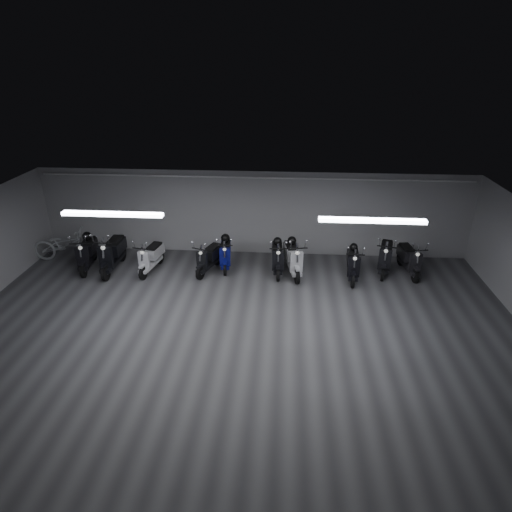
# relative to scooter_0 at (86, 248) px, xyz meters

# --- Properties ---
(floor) EXTENTS (14.00, 10.00, 0.01)m
(floor) POSITION_rel_scooter_0_xyz_m (5.07, -3.45, -0.69)
(floor) COLOR #3C3C3F
(floor) RESTS_ON ground
(ceiling) EXTENTS (14.00, 10.00, 0.01)m
(ceiling) POSITION_rel_scooter_0_xyz_m (5.07, -3.45, 2.12)
(ceiling) COLOR gray
(ceiling) RESTS_ON ground
(back_wall) EXTENTS (14.00, 0.01, 2.80)m
(back_wall) POSITION_rel_scooter_0_xyz_m (5.07, 1.55, 0.72)
(back_wall) COLOR gray
(back_wall) RESTS_ON ground
(front_wall) EXTENTS (14.00, 0.01, 2.80)m
(front_wall) POSITION_rel_scooter_0_xyz_m (5.07, -8.46, 0.72)
(front_wall) COLOR gray
(front_wall) RESTS_ON ground
(fluor_strip_left) EXTENTS (2.40, 0.18, 0.08)m
(fluor_strip_left) POSITION_rel_scooter_0_xyz_m (2.07, -2.45, 2.06)
(fluor_strip_left) COLOR white
(fluor_strip_left) RESTS_ON ceiling
(fluor_strip_right) EXTENTS (2.40, 0.18, 0.08)m
(fluor_strip_right) POSITION_rel_scooter_0_xyz_m (8.07, -2.45, 2.06)
(fluor_strip_right) COLOR white
(fluor_strip_right) RESTS_ON ceiling
(conduit) EXTENTS (13.60, 0.05, 0.05)m
(conduit) POSITION_rel_scooter_0_xyz_m (5.07, 1.47, 1.94)
(conduit) COLOR white
(conduit) RESTS_ON back_wall
(scooter_0) EXTENTS (0.90, 1.91, 1.37)m
(scooter_0) POSITION_rel_scooter_0_xyz_m (0.00, 0.00, 0.00)
(scooter_0) COLOR black
(scooter_0) RESTS_ON floor
(scooter_1) EXTENTS (0.67, 2.00, 1.49)m
(scooter_1) POSITION_rel_scooter_0_xyz_m (0.84, -0.08, 0.06)
(scooter_1) COLOR black
(scooter_1) RESTS_ON floor
(scooter_2) EXTENTS (0.84, 1.74, 1.24)m
(scooter_2) POSITION_rel_scooter_0_xyz_m (2.03, -0.06, -0.06)
(scooter_2) COLOR silver
(scooter_2) RESTS_ON floor
(scooter_3) EXTENTS (1.06, 1.73, 1.22)m
(scooter_3) POSITION_rel_scooter_0_xyz_m (3.82, 0.03, -0.07)
(scooter_3) COLOR black
(scooter_3) RESTS_ON floor
(scooter_4) EXTENTS (0.70, 1.68, 1.22)m
(scooter_4) POSITION_rel_scooter_0_xyz_m (4.28, 0.37, -0.08)
(scooter_4) COLOR navy
(scooter_4) RESTS_ON floor
(scooter_5) EXTENTS (0.68, 1.75, 1.28)m
(scooter_5) POSITION_rel_scooter_0_xyz_m (5.91, 0.17, -0.04)
(scooter_5) COLOR black
(scooter_5) RESTS_ON floor
(scooter_6) EXTENTS (0.96, 1.94, 1.38)m
(scooter_6) POSITION_rel_scooter_0_xyz_m (6.39, 0.09, 0.01)
(scooter_6) COLOR #BBBCC0
(scooter_6) RESTS_ON floor
(scooter_7) EXTENTS (0.71, 1.76, 1.28)m
(scooter_7) POSITION_rel_scooter_0_xyz_m (8.17, -0.06, -0.05)
(scooter_7) COLOR black
(scooter_7) RESTS_ON floor
(scooter_8) EXTENTS (1.05, 1.92, 1.36)m
(scooter_8) POSITION_rel_scooter_0_xyz_m (9.21, 0.41, -0.01)
(scooter_8) COLOR black
(scooter_8) RESTS_ON floor
(scooter_9) EXTENTS (0.79, 1.77, 1.27)m
(scooter_9) POSITION_rel_scooter_0_xyz_m (9.91, 0.35, -0.05)
(scooter_9) COLOR black
(scooter_9) RESTS_ON floor
(bicycle) EXTENTS (2.04, 0.88, 1.28)m
(bicycle) POSITION_rel_scooter_0_xyz_m (-1.00, 0.55, -0.04)
(bicycle) COLOR silver
(bicycle) RESTS_ON floor
(helmet_0) EXTENTS (0.28, 0.28, 0.28)m
(helmet_0) POSITION_rel_scooter_0_xyz_m (-0.04, 0.25, 0.30)
(helmet_0) COLOR black
(helmet_0) RESTS_ON scooter_0
(helmet_1) EXTENTS (0.24, 0.24, 0.24)m
(helmet_1) POSITION_rel_scooter_0_xyz_m (8.19, 0.18, 0.23)
(helmet_1) COLOR black
(helmet_1) RESTS_ON scooter_7
(helmet_2) EXTENTS (0.27, 0.27, 0.27)m
(helmet_2) POSITION_rel_scooter_0_xyz_m (6.34, 0.34, 0.31)
(helmet_2) COLOR black
(helmet_2) RESTS_ON scooter_6
(helmet_3) EXTENTS (0.29, 0.29, 0.29)m
(helmet_3) POSITION_rel_scooter_0_xyz_m (4.26, 0.60, 0.21)
(helmet_3) COLOR black
(helmet_3) RESTS_ON scooter_4
(helmet_4) EXTENTS (0.26, 0.26, 0.26)m
(helmet_4) POSITION_rel_scooter_0_xyz_m (5.90, 0.41, 0.24)
(helmet_4) COLOR black
(helmet_4) RESTS_ON scooter_5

